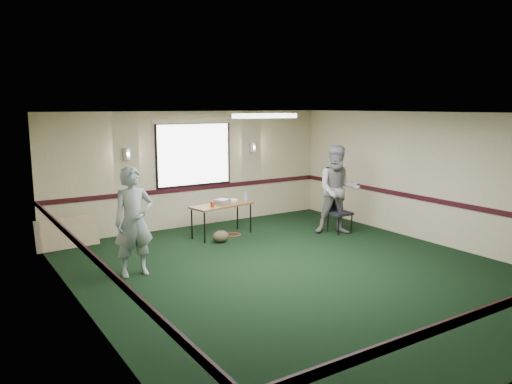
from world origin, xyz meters
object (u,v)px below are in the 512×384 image
projector (223,202)px  person_left (134,222)px  conference_chair (337,209)px  person_right (338,190)px  folding_table (222,207)px

projector → person_left: (-2.52, -1.51, 0.17)m
conference_chair → person_right: 0.48m
person_right → projector: bearing=-176.1°
folding_table → conference_chair: (2.37, -1.10, -0.12)m
folding_table → conference_chair: 2.62m
folding_table → conference_chair: size_ratio=1.63×
conference_chair → person_right: bearing=-130.0°
projector → person_left: size_ratio=0.16×
projector → person_right: person_right is taller
folding_table → person_right: bearing=-38.7°
conference_chair → person_left: (-4.85, -0.38, 0.39)m
projector → person_left: person_left is taller
person_right → folding_table: bearing=-175.2°
projector → person_right: (2.22, -1.25, 0.23)m
person_left → person_right: 4.74m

